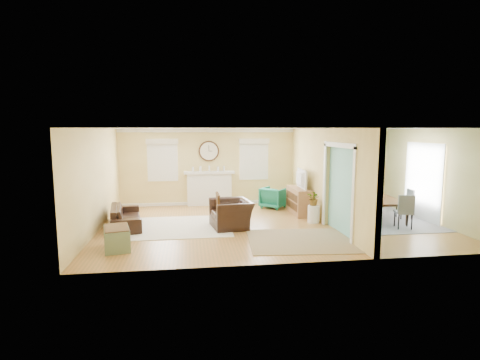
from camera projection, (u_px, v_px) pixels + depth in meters
name	position (u px, v px, depth m)	size (l,w,h in m)	color
floor	(270.00, 224.00, 10.22)	(9.00, 9.00, 0.00)	olive
wall_back	(252.00, 167.00, 12.99)	(9.00, 0.02, 2.60)	tan
wall_front	(305.00, 197.00, 7.10)	(9.00, 0.02, 2.60)	tan
wall_left	(97.00, 180.00, 9.44)	(0.02, 6.00, 2.60)	tan
wall_right	(425.00, 175.00, 10.66)	(0.02, 6.00, 2.60)	tan
ceiling	(272.00, 128.00, 9.87)	(9.00, 6.00, 0.02)	white
partition	(321.00, 173.00, 10.52)	(0.17, 6.00, 2.60)	tan
fireplace	(209.00, 188.00, 12.76)	(1.70, 0.30, 1.17)	white
wall_clock	(209.00, 151.00, 12.68)	(0.70, 0.07, 0.70)	#422B18
window_left	(162.00, 157.00, 12.48)	(1.05, 0.13, 1.42)	white
window_right	(254.00, 156.00, 12.90)	(1.05, 0.13, 1.42)	white
french_doors	(423.00, 181.00, 10.68)	(0.06, 1.70, 2.20)	white
pendant	(377.00, 143.00, 10.33)	(0.30, 0.30, 0.55)	gold
rug_cream	(179.00, 227.00, 9.95)	(2.70, 2.34, 0.01)	beige
rug_jute	(301.00, 240.00, 8.71)	(2.45, 2.00, 0.01)	#95805D
rug_grey	(380.00, 219.00, 10.81)	(2.55, 3.19, 0.01)	slate
sofa	(126.00, 216.00, 9.97)	(1.91, 0.75, 0.56)	black
eames_chair	(231.00, 214.00, 9.87)	(1.12, 0.98, 0.73)	black
green_chair	(273.00, 198.00, 12.35)	(0.73, 0.75, 0.68)	#116345
trunk	(117.00, 238.00, 8.09)	(0.69, 0.93, 0.49)	gray
credenza	(299.00, 201.00, 11.50)	(0.46, 1.35, 0.80)	#A27550
tv	(299.00, 179.00, 11.40)	(1.00, 0.13, 0.58)	black
garden_stool	(314.00, 214.00, 10.39)	(0.33, 0.33, 0.48)	white
potted_plant	(314.00, 198.00, 10.33)	(0.37, 0.32, 0.41)	#337F33
dining_table	(381.00, 209.00, 10.77)	(1.74, 0.97, 0.61)	#422B18
dining_chair_n	(366.00, 192.00, 11.81)	(0.52, 0.52, 1.04)	slate
dining_chair_s	(404.00, 208.00, 9.72)	(0.49, 0.49, 0.91)	slate
dining_chair_w	(357.00, 200.00, 10.65)	(0.50, 0.50, 1.00)	white
dining_chair_e	(405.00, 202.00, 10.84)	(0.41, 0.41, 0.86)	slate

